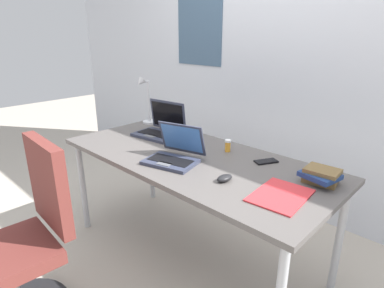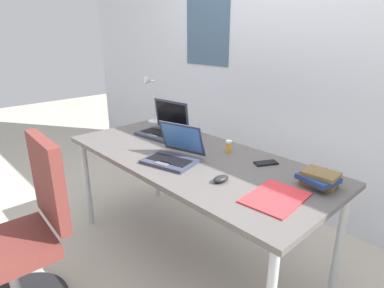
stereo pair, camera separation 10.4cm
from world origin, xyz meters
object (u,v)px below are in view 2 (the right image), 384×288
object	(u,v)px
desk_lamp	(151,100)
laptop_mid_desk	(164,128)
book_stack	(319,179)
laptop_center	(173,154)
paper_folder_mid_desk	(276,198)
cell_phone	(266,163)
pill_bottle	(229,146)
computer_mouse	(221,179)
office_chair	(24,245)

from	to	relation	value
desk_lamp	laptop_mid_desk	size ratio (longest dim) A/B	1.10
desk_lamp	book_stack	xyz separation A→B (m)	(1.54, -0.09, -0.16)
desk_lamp	laptop_center	world-z (taller)	desk_lamp
laptop_center	paper_folder_mid_desk	bearing A→B (deg)	4.25
laptop_mid_desk	cell_phone	xyz separation A→B (m)	(0.87, 0.08, -0.04)
pill_bottle	paper_folder_mid_desk	bearing A→B (deg)	-28.83
computer_mouse	office_chair	world-z (taller)	office_chair
paper_folder_mid_desk	laptop_mid_desk	bearing A→B (deg)	168.38
laptop_mid_desk	computer_mouse	world-z (taller)	laptop_mid_desk
computer_mouse	book_stack	distance (m)	0.49
desk_lamp	computer_mouse	bearing A→B (deg)	-19.60
desk_lamp	computer_mouse	xyz separation A→B (m)	(1.17, -0.42, -0.18)
desk_lamp	laptop_center	size ratio (longest dim) A/B	1.11
laptop_center	pill_bottle	xyz separation A→B (m)	(0.13, 0.36, -0.00)
cell_phone	pill_bottle	bearing A→B (deg)	-149.52
laptop_center	paper_folder_mid_desk	xyz separation A→B (m)	(0.69, 0.05, -0.04)
laptop_mid_desk	office_chair	xyz separation A→B (m)	(0.18, -1.11, -0.39)
computer_mouse	cell_phone	world-z (taller)	computer_mouse
laptop_center	computer_mouse	distance (m)	0.39
laptop_mid_desk	book_stack	xyz separation A→B (m)	(1.22, 0.03, -0.01)
paper_folder_mid_desk	cell_phone	bearing A→B (deg)	130.71
computer_mouse	pill_bottle	distance (m)	0.45
pill_bottle	laptop_mid_desk	bearing A→B (deg)	-173.09
laptop_center	book_stack	xyz separation A→B (m)	(0.76, 0.32, -0.00)
computer_mouse	cell_phone	size ratio (longest dim) A/B	0.71
laptop_mid_desk	computer_mouse	size ratio (longest dim) A/B	3.79
computer_mouse	cell_phone	xyz separation A→B (m)	(0.02, 0.38, -0.01)
desk_lamp	laptop_center	distance (m)	0.90
computer_mouse	paper_folder_mid_desk	world-z (taller)	computer_mouse
desk_lamp	office_chair	xyz separation A→B (m)	(0.51, -1.24, -0.54)
laptop_mid_desk	book_stack	distance (m)	1.22
cell_phone	office_chair	world-z (taller)	office_chair
desk_lamp	cell_phone	world-z (taller)	desk_lamp
laptop_center	paper_folder_mid_desk	distance (m)	0.69
laptop_center	cell_phone	distance (m)	0.56
paper_folder_mid_desk	office_chair	size ratio (longest dim) A/B	0.32
laptop_center	desk_lamp	bearing A→B (deg)	152.19
laptop_center	office_chair	xyz separation A→B (m)	(-0.27, -0.82, -0.39)
laptop_mid_desk	pill_bottle	distance (m)	0.59
computer_mouse	pill_bottle	world-z (taller)	pill_bottle
computer_mouse	office_chair	distance (m)	1.11
desk_lamp	book_stack	size ratio (longest dim) A/B	2.05
laptop_mid_desk	office_chair	distance (m)	1.19
pill_bottle	office_chair	xyz separation A→B (m)	(-0.40, -1.18, -0.38)
desk_lamp	laptop_center	xyz separation A→B (m)	(0.78, -0.41, -0.15)
laptop_center	pill_bottle	world-z (taller)	laptop_center
laptop_mid_desk	office_chair	world-z (taller)	laptop_mid_desk
pill_bottle	office_chair	size ratio (longest dim) A/B	0.08
cell_phone	pill_bottle	distance (m)	0.28
cell_phone	office_chair	distance (m)	1.42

